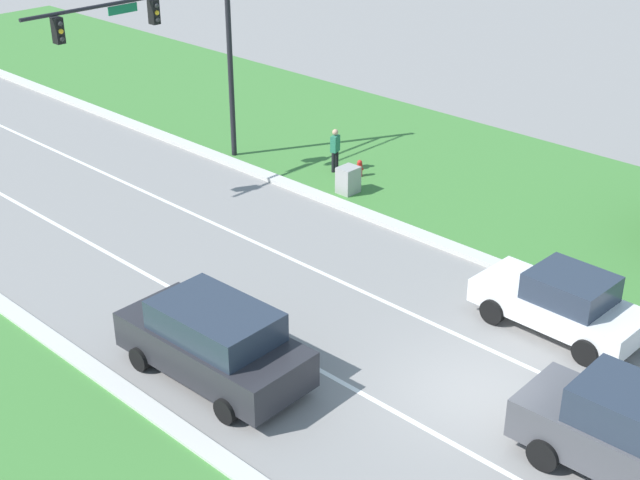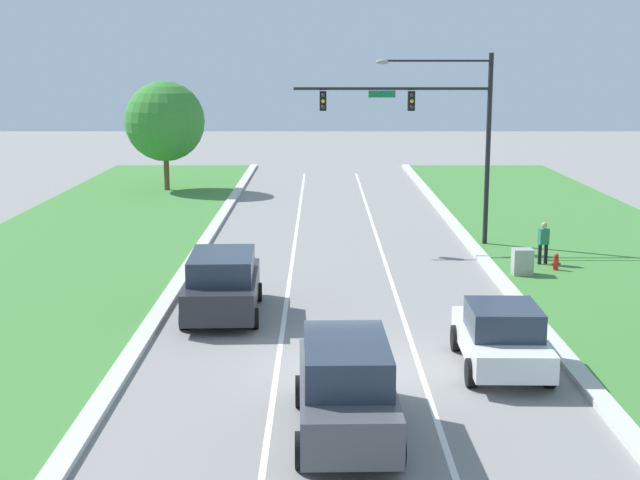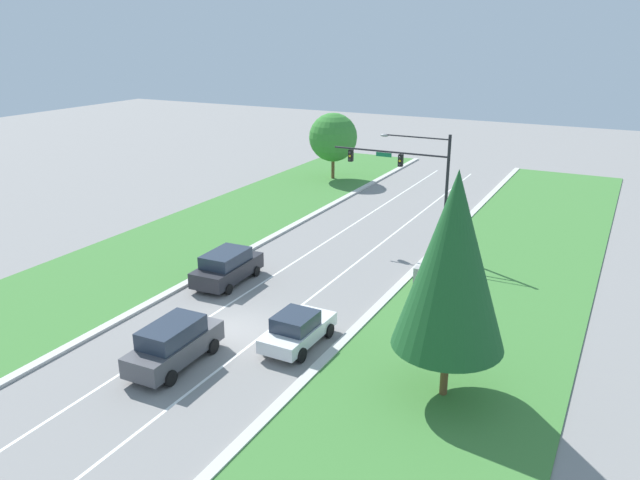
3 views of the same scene
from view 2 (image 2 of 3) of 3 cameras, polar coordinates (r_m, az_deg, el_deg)
name	(u,v)px [view 2 (image 2 of 3)]	position (r m, az deg, el deg)	size (l,w,h in m)	color
ground_plane	(350,370)	(22.60, 1.91, -8.29)	(160.00, 160.00, 0.00)	gray
curb_strip_right	(575,367)	(23.44, 15.98, -7.81)	(0.50, 90.00, 0.15)	beige
curb_strip_left	(125,367)	(23.09, -12.38, -7.92)	(0.50, 90.00, 0.15)	beige
lane_stripe_inner_left	(278,369)	(22.61, -2.70, -8.27)	(0.14, 81.00, 0.01)	white
lane_stripe_inner_right	(421,369)	(22.73, 6.50, -8.23)	(0.14, 81.00, 0.01)	white
traffic_signal_mast	(434,118)	(37.21, 7.30, 7.72)	(8.14, 0.41, 7.98)	black
graphite_suv	(347,386)	(18.48, 1.73, -9.35)	(2.18, 5.03, 2.05)	#4C4C51
charcoal_suv	(224,283)	(27.23, -6.19, -2.78)	(2.40, 4.97, 1.93)	#28282D
white_sedan	(502,336)	(22.86, 11.59, -6.06)	(2.15, 4.43, 1.69)	white
utility_cabinet	(523,263)	(32.85, 12.89, -1.43)	(0.70, 0.60, 1.02)	#9E9E99
pedestrian	(545,242)	(34.64, 14.18, -0.12)	(0.43, 0.32, 1.69)	black
fire_hydrant	(557,263)	(33.88, 14.93, -1.43)	(0.34, 0.20, 0.70)	red
oak_near_left_tree	(166,121)	(54.04, -9.83, 7.49)	(4.74, 4.74, 6.55)	brown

